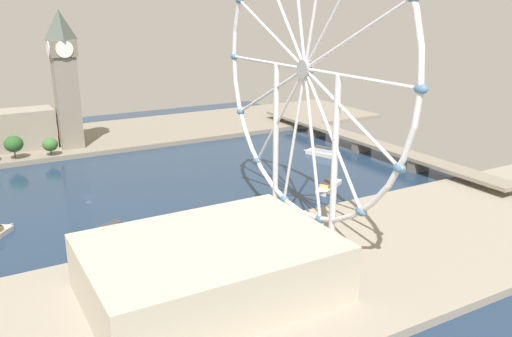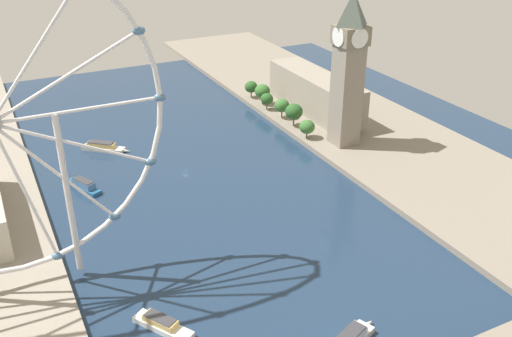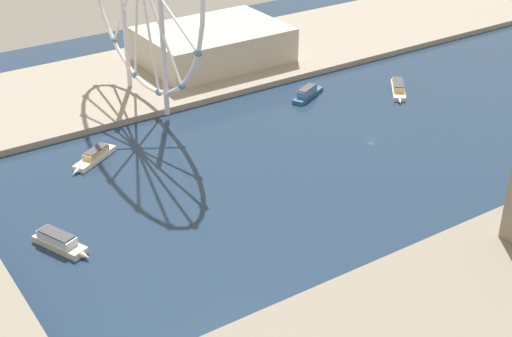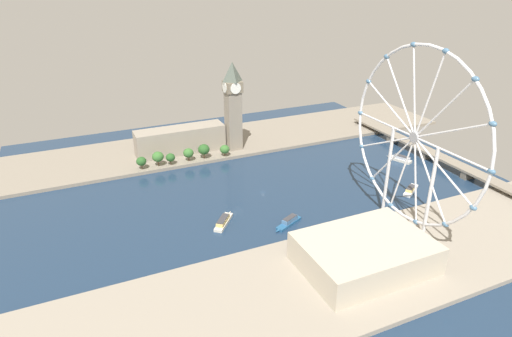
{
  "view_description": "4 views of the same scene",
  "coord_description": "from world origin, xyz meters",
  "px_view_note": "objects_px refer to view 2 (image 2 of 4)",
  "views": [
    {
      "loc": [
        256.37,
        -49.89,
        91.14
      ],
      "look_at": [
        24.89,
        82.02,
        9.11
      ],
      "focal_mm": 37.23,
      "sensor_mm": 36.0,
      "label": 1
    },
    {
      "loc": [
        89.37,
        264.4,
        140.23
      ],
      "look_at": [
        -23.75,
        37.74,
        13.35
      ],
      "focal_mm": 40.47,
      "sensor_mm": 36.0,
      "label": 2
    },
    {
      "loc": [
        -219.31,
        207.77,
        148.31
      ],
      "look_at": [
        -17.3,
        73.77,
        14.98
      ],
      "focal_mm": 52.01,
      "sensor_mm": 36.0,
      "label": 3
    },
    {
      "loc": [
        292.37,
        -138.01,
        168.27
      ],
      "look_at": [
        -4.8,
        -4.11,
        20.19
      ],
      "focal_mm": 31.04,
      "sensor_mm": 36.0,
      "label": 4
    }
  ],
  "objects_px": {
    "parliament_block": "(315,93)",
    "tour_boat_0": "(83,185)",
    "tour_boat_1": "(103,147)",
    "tour_boat_2": "(164,325)",
    "clock_tower": "(348,68)"
  },
  "relations": [
    {
      "from": "parliament_block",
      "to": "tour_boat_2",
      "type": "height_order",
      "value": "parliament_block"
    },
    {
      "from": "clock_tower",
      "to": "tour_boat_2",
      "type": "height_order",
      "value": "clock_tower"
    },
    {
      "from": "tour_boat_1",
      "to": "tour_boat_2",
      "type": "distance_m",
      "value": 159.39
    },
    {
      "from": "tour_boat_1",
      "to": "tour_boat_2",
      "type": "height_order",
      "value": "tour_boat_1"
    },
    {
      "from": "clock_tower",
      "to": "tour_boat_1",
      "type": "relative_size",
      "value": 3.4
    },
    {
      "from": "clock_tower",
      "to": "parliament_block",
      "type": "xyz_separation_m",
      "value": [
        -12.18,
        -51.11,
        -32.31
      ]
    },
    {
      "from": "tour_boat_0",
      "to": "tour_boat_1",
      "type": "distance_m",
      "value": 47.0
    },
    {
      "from": "tour_boat_1",
      "to": "tour_boat_2",
      "type": "xyz_separation_m",
      "value": [
        16.29,
        158.55,
        -0.19
      ]
    },
    {
      "from": "tour_boat_0",
      "to": "tour_boat_2",
      "type": "distance_m",
      "value": 116.3
    },
    {
      "from": "parliament_block",
      "to": "tour_boat_0",
      "type": "height_order",
      "value": "parliament_block"
    },
    {
      "from": "clock_tower",
      "to": "tour_boat_2",
      "type": "distance_m",
      "value": 180.4
    },
    {
      "from": "clock_tower",
      "to": "tour_boat_0",
      "type": "xyz_separation_m",
      "value": [
        146.91,
        -15.95,
        -45.51
      ]
    },
    {
      "from": "clock_tower",
      "to": "tour_boat_0",
      "type": "height_order",
      "value": "clock_tower"
    },
    {
      "from": "clock_tower",
      "to": "tour_boat_2",
      "type": "xyz_separation_m",
      "value": [
        142.78,
        100.28,
        -45.85
      ]
    },
    {
      "from": "parliament_block",
      "to": "tour_boat_1",
      "type": "distance_m",
      "value": 139.5
    }
  ]
}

